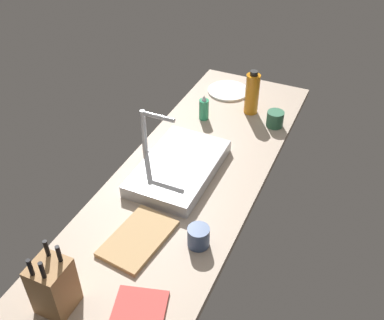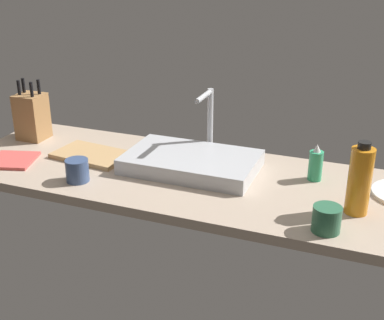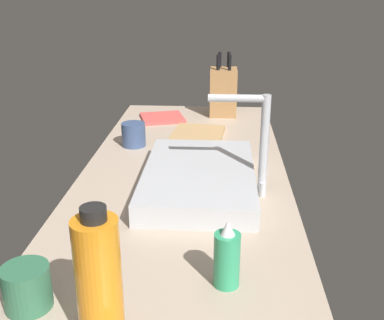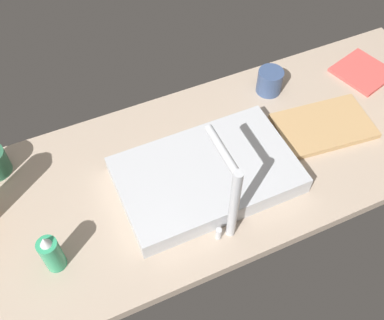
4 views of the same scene
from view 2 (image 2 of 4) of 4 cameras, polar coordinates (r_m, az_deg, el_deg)
countertop_slab at (r=190.14cm, az=0.37°, el=-2.25°), size 188.39×62.16×3.50cm
sink_basin at (r=193.79cm, az=-0.08°, el=-0.23°), size 49.32×30.47×5.87cm
faucet at (r=202.14cm, az=1.89°, el=4.84°), size 5.50×16.37×27.19cm
knife_block at (r=233.60cm, az=-17.38°, el=4.68°), size 11.59×11.28×26.14cm
cutting_board at (r=209.74cm, az=-11.10°, el=0.57°), size 31.15×21.41×1.80cm
soap_bottle at (r=189.28cm, az=13.58°, el=-0.49°), size 5.07×5.07×13.74cm
water_bottle at (r=167.66cm, az=18.14°, el=-2.15°), size 7.32×7.32×24.03cm
dish_towel at (r=213.50cm, az=-19.32°, el=-0.02°), size 20.80×20.97×1.20cm
coffee_mug at (r=157.45cm, az=14.73°, el=-6.37°), size 8.57×8.57×8.08cm
ceramic_cup at (r=188.29cm, az=-12.64°, el=-1.14°), size 8.28×8.28×8.24cm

